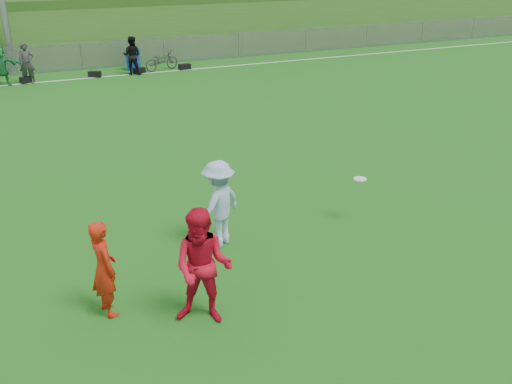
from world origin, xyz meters
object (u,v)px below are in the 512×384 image
player_red_center (203,267)px  player_blue (219,204)px  recycling_bin (133,60)px  bicycle (161,60)px  player_red_left (104,268)px  frisbee (360,179)px

player_red_center → player_blue: size_ratio=1.10×
recycling_bin → bicycle: 1.35m
player_blue → bicycle: (3.70, 17.05, -0.39)m
player_red_left → recycling_bin: 19.73m
recycling_bin → bicycle: bearing=-29.5°
player_red_center → frisbee: size_ratio=7.05×
player_blue → recycling_bin: 17.90m
player_blue → bicycle: player_blue is taller
player_blue → frisbee: 3.02m
player_red_center → bicycle: player_red_center is taller
bicycle → player_blue: bearing=147.8°
player_red_center → recycling_bin: size_ratio=1.93×
player_red_left → player_red_center: 1.57m
player_red_center → player_blue: player_red_center is taller
player_red_center → frisbee: player_red_center is taller
frisbee → recycling_bin: 17.97m
frisbee → player_blue: bearing=175.3°
bicycle → frisbee: bearing=157.8°
bicycle → recycling_bin: bearing=40.6°
player_red_left → frisbee: (5.43, 1.14, 0.15)m
player_red_left → player_blue: size_ratio=0.93×
player_red_left → frisbee: player_red_left is taller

